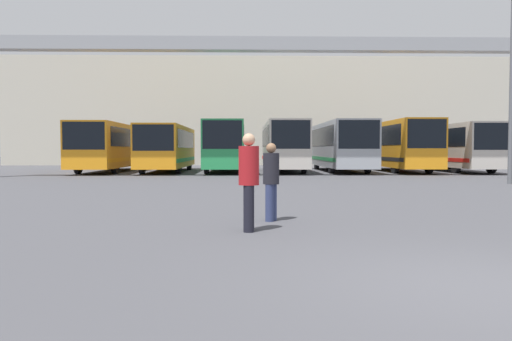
# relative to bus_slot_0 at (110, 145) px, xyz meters

# --- Properties ---
(ground_plane) EXTENTS (200.00, 200.00, 0.00)m
(ground_plane) POSITION_rel_bus_slot_0_xyz_m (11.73, -28.68, -1.83)
(ground_plane) COLOR #47474C
(building_backdrop) EXTENTS (51.14, 12.00, 10.34)m
(building_backdrop) POSITION_rel_bus_slot_0_xyz_m (11.73, 19.42, 3.35)
(building_backdrop) COLOR #B7B2A3
(building_backdrop) RESTS_ON ground
(overhead_gantry) EXTENTS (34.35, 0.80, 7.43)m
(overhead_gantry) POSITION_rel_bus_slot_0_xyz_m (11.73, -7.18, 4.51)
(overhead_gantry) COLOR gray
(overhead_gantry) RESTS_ON ground
(bus_slot_0) EXTENTS (2.62, 11.07, 3.17)m
(bus_slot_0) POSITION_rel_bus_slot_0_xyz_m (0.00, 0.00, 0.00)
(bus_slot_0) COLOR orange
(bus_slot_0) RESTS_ON ground
(bus_slot_1) EXTENTS (2.58, 10.64, 3.02)m
(bus_slot_1) POSITION_rel_bus_slot_0_xyz_m (3.91, -0.22, -0.08)
(bus_slot_1) COLOR orange
(bus_slot_1) RESTS_ON ground
(bus_slot_2) EXTENTS (2.48, 10.12, 3.26)m
(bus_slot_2) POSITION_rel_bus_slot_0_xyz_m (7.82, -0.48, 0.05)
(bus_slot_2) COLOR #268C4C
(bus_slot_2) RESTS_ON ground
(bus_slot_3) EXTENTS (2.45, 11.95, 3.28)m
(bus_slot_3) POSITION_rel_bus_slot_0_xyz_m (11.73, 0.44, 0.06)
(bus_slot_3) COLOR beige
(bus_slot_3) RESTS_ON ground
(bus_slot_4) EXTENTS (2.61, 11.44, 3.28)m
(bus_slot_4) POSITION_rel_bus_slot_0_xyz_m (15.64, 0.19, 0.07)
(bus_slot_4) COLOR #999EA5
(bus_slot_4) RESTS_ON ground
(bus_slot_5) EXTENTS (2.49, 11.29, 3.35)m
(bus_slot_5) POSITION_rel_bus_slot_0_xyz_m (19.55, 0.11, 0.10)
(bus_slot_5) COLOR orange
(bus_slot_5) RESTS_ON ground
(bus_slot_6) EXTENTS (2.61, 11.54, 3.13)m
(bus_slot_6) POSITION_rel_bus_slot_0_xyz_m (23.46, 0.23, -0.02)
(bus_slot_6) COLOR beige
(bus_slot_6) RESTS_ON ground
(pedestrian_mid_right) EXTENTS (0.37, 0.37, 1.79)m
(pedestrian_mid_right) POSITION_rel_bus_slot_0_xyz_m (9.16, -24.83, -0.87)
(pedestrian_mid_right) COLOR black
(pedestrian_mid_right) RESTS_ON ground
(pedestrian_near_left) EXTENTS (0.34, 0.34, 1.63)m
(pedestrian_near_left) POSITION_rel_bus_slot_0_xyz_m (9.64, -23.51, -0.96)
(pedestrian_near_left) COLOR navy
(pedestrian_near_left) RESTS_ON ground
(lamp_post) EXTENTS (0.36, 0.36, 9.25)m
(lamp_post) POSITION_rel_bus_slot_0_xyz_m (20.66, -12.48, 3.17)
(lamp_post) COLOR #595B60
(lamp_post) RESTS_ON ground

